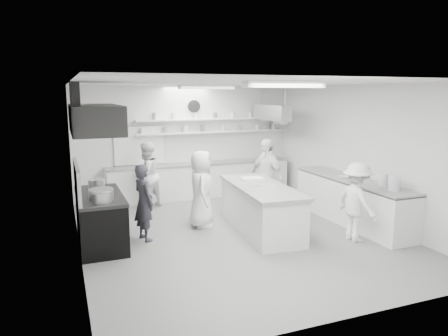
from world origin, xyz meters
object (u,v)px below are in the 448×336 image
object	(u,v)px
prep_island	(261,209)
cook_back	(146,175)
stove	(101,221)
right_counter	(352,201)
back_counter	(201,180)
cook_stove	(144,203)

from	to	relation	value
prep_island	cook_back	distance (m)	3.22
stove	right_counter	distance (m)	5.28
stove	prep_island	size ratio (longest dim) A/B	0.73
stove	prep_island	bearing A→B (deg)	-7.42
back_counter	cook_back	xyz separation A→B (m)	(-1.60, -0.58, 0.36)
prep_island	cook_back	bearing A→B (deg)	129.18
prep_island	stove	bearing A→B (deg)	176.99
back_counter	right_counter	size ratio (longest dim) A/B	1.52
stove	cook_back	bearing A→B (deg)	59.64
stove	back_counter	world-z (taller)	back_counter
stove	right_counter	size ratio (longest dim) A/B	0.55
stove	prep_island	distance (m)	3.16
back_counter	prep_island	xyz separation A→B (m)	(0.23, -3.21, -0.00)
cook_back	prep_island	bearing A→B (deg)	93.32
back_counter	cook_stove	distance (m)	3.56
right_counter	prep_island	size ratio (longest dim) A/B	1.33
back_counter	cook_stove	size ratio (longest dim) A/B	3.36
cook_back	stove	bearing A→B (deg)	28.18
prep_island	cook_back	xyz separation A→B (m)	(-1.83, 2.63, 0.36)
stove	cook_back	size ratio (longest dim) A/B	1.10
prep_island	cook_stove	world-z (taller)	cook_stove
cook_stove	prep_island	bearing A→B (deg)	-114.70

